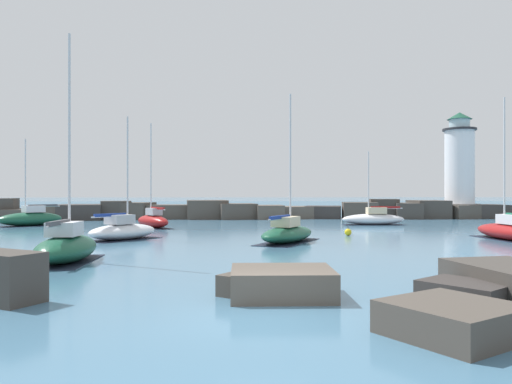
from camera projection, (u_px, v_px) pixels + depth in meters
ground_plane at (264, 318)px, 12.85m from camera, size 600.00×600.00×0.00m
open_sea_beyond at (228, 206)px, 120.63m from camera, size 400.00×116.00×0.01m
breakwater_jetty at (249, 211)px, 60.87m from camera, size 64.97×7.38×2.52m
lighthouse at (460, 172)px, 62.66m from camera, size 4.81×4.81×13.29m
foreground_rocks at (343, 287)px, 14.39m from camera, size 18.82×7.57×1.48m
sailboat_moored_0 at (123, 230)px, 33.99m from camera, size 5.26×5.66×8.46m
sailboat_moored_1 at (287, 233)px, 32.16m from camera, size 5.18×6.80×9.68m
sailboat_moored_2 at (153, 220)px, 45.30m from camera, size 4.34×5.50×9.55m
sailboat_moored_3 at (373, 218)px, 49.39m from camera, size 6.25×2.24×7.27m
sailboat_moored_4 at (66, 246)px, 23.03m from camera, size 2.38×5.42×10.71m
sailboat_moored_6 at (509, 230)px, 33.61m from camera, size 2.19×7.19×9.76m
sailboat_moored_7 at (31, 218)px, 47.94m from camera, size 6.06×5.81×8.35m
mooring_buoy_orange_near at (348, 232)px, 37.12m from camera, size 0.52×0.52×0.72m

